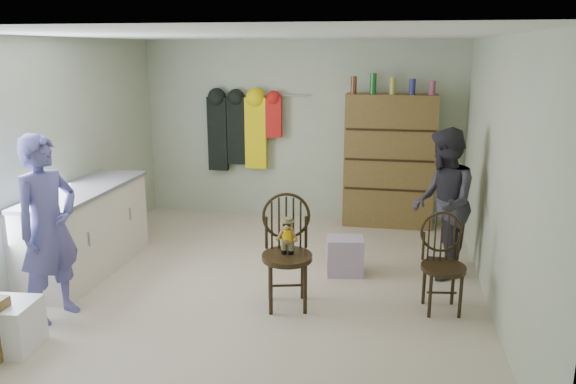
% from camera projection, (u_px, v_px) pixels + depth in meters
% --- Properties ---
extents(ground_plane, '(5.00, 5.00, 0.00)m').
position_uv_depth(ground_plane, '(261.00, 284.00, 5.84)').
color(ground_plane, beige).
rests_on(ground_plane, ground).
extents(room_walls, '(5.00, 5.00, 5.00)m').
position_uv_depth(room_walls, '(271.00, 126.00, 5.96)').
color(room_walls, '#B2BB9C').
rests_on(room_walls, ground).
extents(counter, '(0.64, 1.86, 0.94)m').
position_uv_depth(counter, '(85.00, 230.00, 6.07)').
color(counter, silver).
rests_on(counter, ground).
extents(plastic_tub, '(0.46, 0.44, 0.40)m').
position_uv_depth(plastic_tub, '(10.00, 326.00, 4.54)').
color(plastic_tub, white).
rests_on(plastic_tub, ground).
extents(chair_front, '(0.57, 0.57, 1.07)m').
position_uv_depth(chair_front, '(287.00, 245.00, 5.25)').
color(chair_front, black).
rests_on(chair_front, ground).
extents(chair_far, '(0.46, 0.46, 0.92)m').
position_uv_depth(chair_far, '(443.00, 259.00, 5.17)').
color(chair_far, black).
rests_on(chair_far, ground).
extents(striped_bag, '(0.43, 0.35, 0.41)m').
position_uv_depth(striped_bag, '(345.00, 256.00, 6.06)').
color(striped_bag, '#E57284').
rests_on(striped_bag, ground).
extents(person_left, '(0.57, 0.71, 1.68)m').
position_uv_depth(person_left, '(48.00, 228.00, 4.94)').
color(person_left, '#545297').
rests_on(person_left, ground).
extents(person_right, '(0.63, 0.80, 1.59)m').
position_uv_depth(person_right, '(443.00, 204.00, 5.90)').
color(person_right, '#2D2B33').
rests_on(person_right, ground).
extents(dresser, '(1.20, 0.39, 2.07)m').
position_uv_depth(dresser, '(389.00, 161.00, 7.58)').
color(dresser, brown).
rests_on(dresser, ground).
extents(coat_rack, '(1.42, 0.12, 1.09)m').
position_uv_depth(coat_rack, '(242.00, 131.00, 7.95)').
color(coat_rack, '#99999E').
rests_on(coat_rack, ground).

